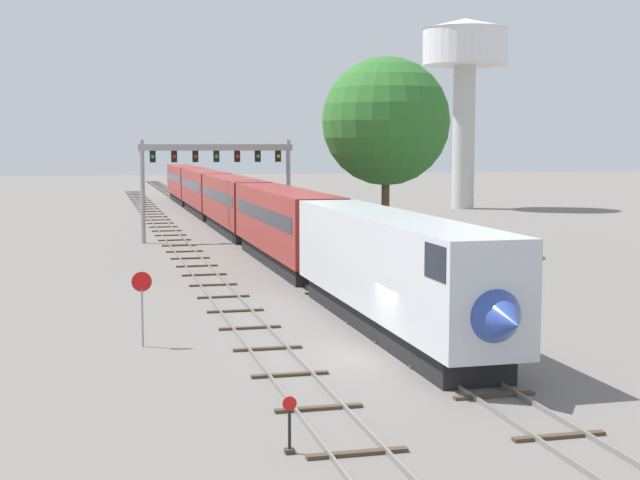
{
  "coord_description": "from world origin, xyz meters",
  "views": [
    {
      "loc": [
        -9.68,
        -31.09,
        7.67
      ],
      "look_at": [
        1.0,
        12.0,
        3.0
      ],
      "focal_mm": 51.41,
      "sensor_mm": 36.0,
      "label": 1
    }
  ],
  "objects_px": {
    "signal_gantry": "(217,166)",
    "trackside_tree_left": "(386,121)",
    "water_tower": "(465,59)",
    "switch_stand": "(290,433)",
    "passenger_train": "(233,203)",
    "stop_sign": "(142,298)"
  },
  "relations": [
    {
      "from": "trackside_tree_left",
      "to": "stop_sign",
      "type": "bearing_deg",
      "value": -124.87
    },
    {
      "from": "water_tower",
      "to": "trackside_tree_left",
      "type": "xyz_separation_m",
      "value": [
        -22.98,
        -40.99,
        -8.39
      ]
    },
    {
      "from": "passenger_train",
      "to": "stop_sign",
      "type": "distance_m",
      "value": 44.8
    },
    {
      "from": "trackside_tree_left",
      "to": "passenger_train",
      "type": "bearing_deg",
      "value": 114.37
    },
    {
      "from": "water_tower",
      "to": "stop_sign",
      "type": "distance_m",
      "value": 80.04
    },
    {
      "from": "water_tower",
      "to": "stop_sign",
      "type": "xyz_separation_m",
      "value": [
        -41.03,
        -66.89,
        -15.73
      ]
    },
    {
      "from": "signal_gantry",
      "to": "passenger_train",
      "type": "bearing_deg",
      "value": 71.18
    },
    {
      "from": "passenger_train",
      "to": "water_tower",
      "type": "distance_m",
      "value": 41.56
    },
    {
      "from": "water_tower",
      "to": "stop_sign",
      "type": "bearing_deg",
      "value": -121.52
    },
    {
      "from": "passenger_train",
      "to": "switch_stand",
      "type": "distance_m",
      "value": 57.27
    },
    {
      "from": "water_tower",
      "to": "trackside_tree_left",
      "type": "height_order",
      "value": "water_tower"
    },
    {
      "from": "signal_gantry",
      "to": "stop_sign",
      "type": "distance_m",
      "value": 38.08
    },
    {
      "from": "switch_stand",
      "to": "trackside_tree_left",
      "type": "height_order",
      "value": "trackside_tree_left"
    },
    {
      "from": "stop_sign",
      "to": "trackside_tree_left",
      "type": "height_order",
      "value": "trackside_tree_left"
    },
    {
      "from": "switch_stand",
      "to": "trackside_tree_left",
      "type": "distance_m",
      "value": 42.75
    },
    {
      "from": "switch_stand",
      "to": "trackside_tree_left",
      "type": "relative_size",
      "value": 0.11
    },
    {
      "from": "signal_gantry",
      "to": "trackside_tree_left",
      "type": "distance_m",
      "value": 15.54
    },
    {
      "from": "signal_gantry",
      "to": "switch_stand",
      "type": "distance_m",
      "value": 50.71
    },
    {
      "from": "signal_gantry",
      "to": "water_tower",
      "type": "relative_size",
      "value": 0.54
    },
    {
      "from": "signal_gantry",
      "to": "trackside_tree_left",
      "type": "xyz_separation_m",
      "value": [
        10.3,
        -11.16,
        3.28
      ]
    },
    {
      "from": "stop_sign",
      "to": "trackside_tree_left",
      "type": "relative_size",
      "value": 0.21
    },
    {
      "from": "water_tower",
      "to": "switch_stand",
      "type": "relative_size",
      "value": 15.24
    }
  ]
}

